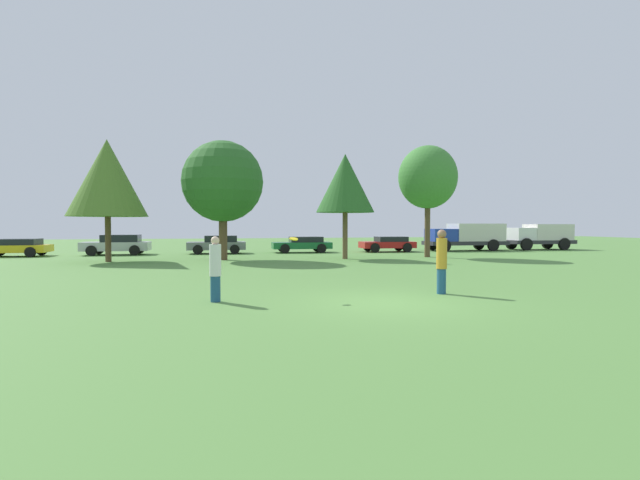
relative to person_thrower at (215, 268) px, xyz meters
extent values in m
plane|color=#54843D|center=(4.36, -1.18, -0.88)|extent=(120.00, 120.00, 0.00)
cylinder|color=navy|center=(0.00, 0.00, -0.54)|extent=(0.26, 0.26, 0.68)
cylinder|color=silver|center=(0.00, 0.00, 0.22)|extent=(0.30, 0.30, 0.83)
sphere|color=beige|center=(0.00, 0.00, 0.73)|extent=(0.22, 0.22, 0.22)
cylinder|color=navy|center=(6.45, -0.01, -0.51)|extent=(0.26, 0.26, 0.74)
cylinder|color=#BF8C26|center=(6.45, -0.01, 0.31)|extent=(0.31, 0.31, 0.90)
sphere|color=#8C6647|center=(6.45, -0.01, 0.88)|extent=(0.26, 0.26, 0.26)
cylinder|color=yellow|center=(2.09, 0.10, 0.76)|extent=(0.24, 0.23, 0.10)
cylinder|color=brown|center=(-5.67, 14.90, 0.36)|extent=(0.31, 0.31, 2.48)
cone|color=#4C7528|center=(-5.67, 14.90, 3.70)|extent=(4.19, 4.19, 4.19)
cylinder|color=brown|center=(0.48, 14.98, 0.74)|extent=(0.48, 0.48, 3.24)
sphere|color=#286023|center=(0.48, 14.98, 3.64)|extent=(4.65, 4.65, 4.65)
cylinder|color=brown|center=(7.56, 14.17, 0.50)|extent=(0.30, 0.30, 2.76)
cone|color=#286023|center=(7.56, 14.17, 3.61)|extent=(3.45, 3.45, 3.45)
cylinder|color=brown|center=(13.01, 14.53, 1.12)|extent=(0.34, 0.34, 4.00)
ellipsoid|color=#3D7F33|center=(13.01, 14.53, 4.12)|extent=(3.64, 3.64, 3.92)
cube|color=gold|center=(-12.45, 20.84, -0.37)|extent=(4.04, 1.95, 0.47)
cube|color=black|center=(-12.15, 20.83, 0.06)|extent=(2.23, 1.69, 0.39)
cylinder|color=black|center=(-13.67, 21.80, -0.56)|extent=(0.64, 0.20, 0.64)
cylinder|color=black|center=(-11.23, 19.88, -0.56)|extent=(0.64, 0.20, 0.64)
cylinder|color=black|center=(-11.19, 21.75, -0.56)|extent=(0.64, 0.20, 0.64)
cube|color=#B2B2B7|center=(-6.47, 21.21, -0.30)|extent=(4.32, 1.93, 0.58)
cube|color=black|center=(-6.15, 21.20, 0.24)|extent=(2.39, 1.67, 0.48)
cylinder|color=black|center=(-7.81, 20.31, -0.54)|extent=(0.68, 0.18, 0.68)
cylinder|color=black|center=(-7.78, 22.15, -0.54)|extent=(0.68, 0.18, 0.68)
cylinder|color=black|center=(-5.16, 20.26, -0.54)|extent=(0.68, 0.18, 0.68)
cylinder|color=black|center=(-5.12, 22.10, -0.54)|extent=(0.68, 0.18, 0.68)
cube|color=slate|center=(0.14, 21.13, -0.33)|extent=(4.03, 1.84, 0.54)
cube|color=black|center=(0.44, 21.13, 0.17)|extent=(2.23, 1.59, 0.44)
cylinder|color=black|center=(-1.12, 20.28, -0.55)|extent=(0.66, 0.18, 0.66)
cylinder|color=black|center=(-1.08, 22.04, -0.55)|extent=(0.66, 0.18, 0.66)
cylinder|color=black|center=(1.36, 20.23, -0.55)|extent=(0.66, 0.18, 0.66)
cylinder|color=black|center=(1.39, 21.99, -0.55)|extent=(0.66, 0.18, 0.66)
cube|color=#196633|center=(6.21, 21.04, -0.36)|extent=(4.31, 1.78, 0.47)
cube|color=black|center=(6.53, 21.03, 0.08)|extent=(2.38, 1.54, 0.40)
cylinder|color=black|center=(4.87, 20.22, -0.54)|extent=(0.68, 0.18, 0.67)
cylinder|color=black|center=(4.90, 21.91, -0.54)|extent=(0.68, 0.18, 0.67)
cylinder|color=black|center=(7.52, 20.17, -0.54)|extent=(0.68, 0.18, 0.67)
cylinder|color=black|center=(7.55, 21.86, -0.54)|extent=(0.68, 0.18, 0.67)
cube|color=red|center=(12.64, 20.50, -0.35)|extent=(4.05, 1.82, 0.46)
cube|color=black|center=(12.94, 20.49, 0.08)|extent=(2.24, 1.58, 0.38)
cylinder|color=black|center=(11.38, 19.65, -0.53)|extent=(0.70, 0.20, 0.69)
cylinder|color=black|center=(11.41, 21.40, -0.53)|extent=(0.70, 0.20, 0.69)
cylinder|color=black|center=(13.86, 19.60, -0.53)|extent=(0.70, 0.20, 0.69)
cylinder|color=black|center=(13.90, 21.35, -0.53)|extent=(0.70, 0.20, 0.69)
cube|color=#2D2D33|center=(19.19, 20.64, -0.27)|extent=(6.48, 2.21, 0.30)
cube|color=#1E389E|center=(17.19, 20.67, 0.36)|extent=(2.10, 2.02, 0.96)
cube|color=beige|center=(20.09, 20.62, 0.56)|extent=(4.03, 2.17, 1.36)
cylinder|color=black|center=(16.92, 19.64, -0.42)|extent=(0.91, 0.24, 0.91)
cylinder|color=black|center=(16.96, 21.72, -0.42)|extent=(0.91, 0.24, 0.91)
cylinder|color=black|center=(20.94, 19.56, -0.42)|extent=(0.91, 0.24, 0.91)
cylinder|color=black|center=(20.98, 21.64, -0.42)|extent=(0.91, 0.24, 0.91)
cube|color=#2D2D33|center=(25.94, 20.72, -0.24)|extent=(5.49, 2.08, 0.30)
cube|color=silver|center=(24.25, 20.76, 0.41)|extent=(1.78, 1.91, 1.00)
cube|color=beige|center=(26.71, 20.71, 0.55)|extent=(3.42, 2.04, 1.29)
cylinder|color=black|center=(24.02, 19.77, -0.39)|extent=(0.97, 0.28, 0.97)
cylinder|color=black|center=(24.06, 21.75, -0.39)|extent=(0.97, 0.28, 0.97)
cylinder|color=black|center=(27.42, 19.70, -0.39)|extent=(0.97, 0.28, 0.97)
cylinder|color=black|center=(27.46, 21.68, -0.39)|extent=(0.97, 0.28, 0.97)
camera|label=1|loc=(-0.02, -12.47, 1.14)|focal=26.22mm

